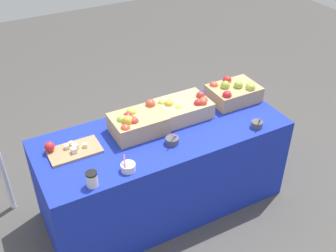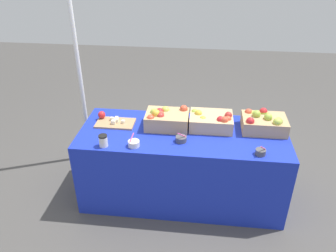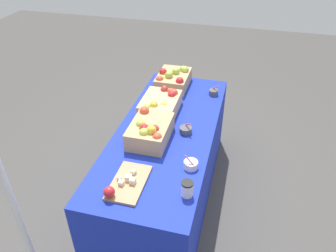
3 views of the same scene
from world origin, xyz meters
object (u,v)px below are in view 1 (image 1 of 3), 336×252
cutting_board_front (70,150)px  sample_bowl_mid (128,167)px  sample_bowl_near (172,140)px  sample_bowl_far (257,124)px  apple_crate_right (137,123)px  coffee_cup (92,179)px  apple_crate_left (233,92)px  apple_crate_middle (184,108)px

cutting_board_front → sample_bowl_mid: bearing=-52.9°
sample_bowl_near → sample_bowl_far: sample_bowl_near is taller
apple_crate_right → coffee_cup: apple_crate_right is taller
apple_crate_left → coffee_cup: bearing=-162.7°
apple_crate_middle → sample_bowl_mid: size_ratio=3.58×
coffee_cup → sample_bowl_near: bearing=12.7°
apple_crate_left → sample_bowl_near: bearing=-158.7°
apple_crate_middle → sample_bowl_far: size_ratio=3.71×
apple_crate_middle → coffee_cup: bearing=-155.2°
cutting_board_front → sample_bowl_far: bearing=-15.7°
sample_bowl_near → apple_crate_left: bearing=21.3°
apple_crate_right → sample_bowl_far: 0.90m
cutting_board_front → sample_bowl_near: 0.72m
sample_bowl_near → apple_crate_right: bearing=123.3°
cutting_board_front → sample_bowl_far: size_ratio=3.47×
sample_bowl_near → coffee_cup: bearing=-167.3°
sample_bowl_far → coffee_cup: (-1.31, -0.02, 0.03)m
apple_crate_left → cutting_board_front: (-1.41, -0.03, -0.06)m
apple_crate_right → sample_bowl_mid: (-0.23, -0.36, -0.06)m
sample_bowl_near → apple_crate_middle: bearing=46.5°
apple_crate_left → sample_bowl_near: 0.79m
apple_crate_left → apple_crate_right: 0.89m
sample_bowl_mid → sample_bowl_far: sample_bowl_mid is taller
apple_crate_left → apple_crate_right: size_ratio=1.01×
sample_bowl_near → sample_bowl_mid: bearing=-163.2°
sample_bowl_near → sample_bowl_mid: size_ratio=1.01×
apple_crate_middle → sample_bowl_mid: (-0.65, -0.39, -0.04)m
apple_crate_middle → cutting_board_front: size_ratio=1.07×
coffee_cup → sample_bowl_far: bearing=0.9°
apple_crate_middle → sample_bowl_near: 0.38m
sample_bowl_near → coffee_cup: size_ratio=1.04×
sample_bowl_mid → sample_bowl_near: bearing=16.8°
cutting_board_front → coffee_cup: coffee_cup is taller
apple_crate_left → sample_bowl_mid: 1.20m
apple_crate_middle → coffee_cup: 1.00m
sample_bowl_near → coffee_cup: (-0.65, -0.15, 0.03)m
sample_bowl_mid → coffee_cup: bearing=-173.9°
sample_bowl_far → apple_crate_left: bearing=80.4°
apple_crate_middle → cutting_board_front: (-0.93, -0.02, -0.05)m
sample_bowl_mid → coffee_cup: sample_bowl_mid is taller
apple_crate_middle → sample_bowl_mid: bearing=-149.0°
apple_crate_middle → cutting_board_front: apple_crate_middle is taller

